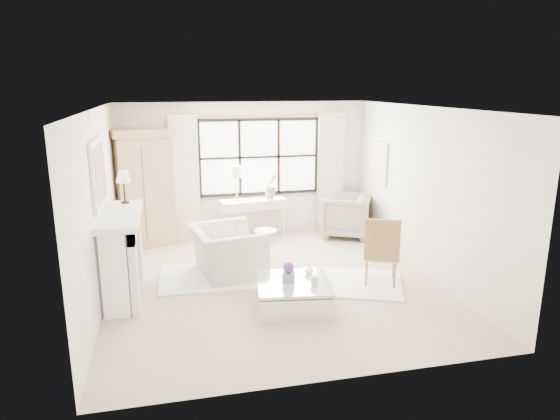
# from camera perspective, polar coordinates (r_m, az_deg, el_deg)

# --- Properties ---
(floor) EXTENTS (5.50, 5.50, 0.00)m
(floor) POSITION_cam_1_polar(r_m,az_deg,el_deg) (7.93, -0.73, -8.29)
(floor) COLOR #C4AE91
(floor) RESTS_ON ground
(ceiling) EXTENTS (5.50, 5.50, 0.00)m
(ceiling) POSITION_cam_1_polar(r_m,az_deg,el_deg) (7.33, -0.79, 11.60)
(ceiling) COLOR white
(ceiling) RESTS_ON ground
(wall_back) EXTENTS (5.00, 0.00, 5.00)m
(wall_back) POSITION_cam_1_polar(r_m,az_deg,el_deg) (10.17, -4.07, 4.63)
(wall_back) COLOR white
(wall_back) RESTS_ON ground
(wall_front) EXTENTS (5.00, 0.00, 5.00)m
(wall_front) POSITION_cam_1_polar(r_m,az_deg,el_deg) (4.97, 6.03, -5.66)
(wall_front) COLOR beige
(wall_front) RESTS_ON ground
(wall_left) EXTENTS (0.00, 5.50, 5.50)m
(wall_left) POSITION_cam_1_polar(r_m,az_deg,el_deg) (7.41, -20.00, 0.22)
(wall_left) COLOR silver
(wall_left) RESTS_ON ground
(wall_right) EXTENTS (0.00, 5.50, 5.50)m
(wall_right) POSITION_cam_1_polar(r_m,az_deg,el_deg) (8.40, 16.17, 2.07)
(wall_right) COLOR beige
(wall_right) RESTS_ON ground
(window_pane) EXTENTS (2.40, 0.02, 1.50)m
(window_pane) POSITION_cam_1_polar(r_m,az_deg,el_deg) (10.16, -2.39, 6.07)
(window_pane) COLOR white
(window_pane) RESTS_ON wall_back
(window_frame) EXTENTS (2.50, 0.04, 1.50)m
(window_frame) POSITION_cam_1_polar(r_m,az_deg,el_deg) (10.15, -2.38, 6.06)
(window_frame) COLOR black
(window_frame) RESTS_ON wall_back
(curtain_rod) EXTENTS (3.30, 0.04, 0.04)m
(curtain_rod) POSITION_cam_1_polar(r_m,az_deg,el_deg) (10.02, -2.38, 10.96)
(curtain_rod) COLOR #AD8A3C
(curtain_rod) RESTS_ON wall_back
(curtain_left) EXTENTS (0.55, 0.10, 2.47)m
(curtain_left) POSITION_cam_1_polar(r_m,az_deg,el_deg) (9.98, -10.80, 3.56)
(curtain_left) COLOR white
(curtain_left) RESTS_ON ground
(curtain_right) EXTENTS (0.55, 0.10, 2.47)m
(curtain_right) POSITION_cam_1_polar(r_m,az_deg,el_deg) (10.52, 5.79, 4.28)
(curtain_right) COLOR beige
(curtain_right) RESTS_ON ground
(fireplace) EXTENTS (0.58, 1.66, 1.26)m
(fireplace) POSITION_cam_1_polar(r_m,az_deg,el_deg) (7.58, -17.85, -4.85)
(fireplace) COLOR white
(fireplace) RESTS_ON ground
(mirror_frame) EXTENTS (0.05, 1.15, 0.95)m
(mirror_frame) POSITION_cam_1_polar(r_m,az_deg,el_deg) (7.32, -20.09, 3.96)
(mirror_frame) COLOR white
(mirror_frame) RESTS_ON wall_left
(mirror_glass) EXTENTS (0.02, 1.00, 0.80)m
(mirror_glass) POSITION_cam_1_polar(r_m,az_deg,el_deg) (7.31, -19.85, 3.97)
(mirror_glass) COLOR #B3B8BE
(mirror_glass) RESTS_ON wall_left
(art_frame) EXTENTS (0.04, 0.62, 0.82)m
(art_frame) POSITION_cam_1_polar(r_m,az_deg,el_deg) (9.84, 11.32, 5.25)
(art_frame) COLOR white
(art_frame) RESTS_ON wall_right
(art_canvas) EXTENTS (0.01, 0.52, 0.72)m
(art_canvas) POSITION_cam_1_polar(r_m,az_deg,el_deg) (9.83, 11.22, 5.25)
(art_canvas) COLOR beige
(art_canvas) RESTS_ON wall_right
(mantel_lamp) EXTENTS (0.22, 0.22, 0.51)m
(mantel_lamp) POSITION_cam_1_polar(r_m,az_deg,el_deg) (7.92, -17.49, 3.52)
(mantel_lamp) COLOR black
(mantel_lamp) RESTS_ON fireplace
(armoire) EXTENTS (1.27, 0.97, 2.24)m
(armoire) POSITION_cam_1_polar(r_m,az_deg,el_deg) (9.80, -15.23, 2.55)
(armoire) COLOR tan
(armoire) RESTS_ON floor
(console_table) EXTENTS (1.35, 0.63, 0.80)m
(console_table) POSITION_cam_1_polar(r_m,az_deg,el_deg) (10.06, -3.09, -0.99)
(console_table) COLOR silver
(console_table) RESTS_ON floor
(console_lamp) EXTENTS (0.28, 0.28, 0.69)m
(console_lamp) POSITION_cam_1_polar(r_m,az_deg,el_deg) (9.81, -5.01, 4.30)
(console_lamp) COLOR #B99140
(console_lamp) RESTS_ON console_table
(orchid_plant) EXTENTS (0.36, 0.33, 0.53)m
(orchid_plant) POSITION_cam_1_polar(r_m,az_deg,el_deg) (9.98, -0.99, 2.80)
(orchid_plant) COLOR #627C53
(orchid_plant) RESTS_ON console_table
(side_table) EXTENTS (0.40, 0.40, 0.51)m
(side_table) POSITION_cam_1_polar(r_m,az_deg,el_deg) (8.96, -1.63, -3.37)
(side_table) COLOR white
(side_table) RESTS_ON floor
(rug_left) EXTENTS (1.86, 1.36, 0.03)m
(rug_left) POSITION_cam_1_polar(r_m,az_deg,el_deg) (8.20, -7.26, -7.51)
(rug_left) COLOR white
(rug_left) RESTS_ON floor
(rug_right) EXTENTS (1.94, 1.72, 0.03)m
(rug_right) POSITION_cam_1_polar(r_m,az_deg,el_deg) (7.96, 7.88, -8.22)
(rug_right) COLOR white
(rug_right) RESTS_ON floor
(club_armchair) EXTENTS (1.25, 1.37, 0.79)m
(club_armchair) POSITION_cam_1_polar(r_m,az_deg,el_deg) (8.17, -6.08, -4.73)
(club_armchair) COLOR beige
(club_armchair) RESTS_ON floor
(wingback_chair) EXTENTS (1.27, 1.25, 0.87)m
(wingback_chair) POSITION_cam_1_polar(r_m,az_deg,el_deg) (10.26, 7.53, -0.60)
(wingback_chair) COLOR #9D9384
(wingback_chair) RESTS_ON floor
(french_chair) EXTENTS (0.63, 0.64, 1.08)m
(french_chair) POSITION_cam_1_polar(r_m,az_deg,el_deg) (7.91, 11.42, -6.22)
(french_chair) COLOR #A47544
(french_chair) RESTS_ON floor
(coffee_table) EXTENTS (1.13, 1.13, 0.38)m
(coffee_table) POSITION_cam_1_polar(r_m,az_deg,el_deg) (7.04, 1.54, -9.68)
(coffee_table) COLOR white
(coffee_table) RESTS_ON floor
(planter_box) EXTENTS (0.21, 0.21, 0.12)m
(planter_box) POSITION_cam_1_polar(r_m,az_deg,el_deg) (6.95, 0.99, -7.67)
(planter_box) COLOR slate
(planter_box) RESTS_ON coffee_table
(planter_flowers) EXTENTS (0.15, 0.15, 0.15)m
(planter_flowers) POSITION_cam_1_polar(r_m,az_deg,el_deg) (6.90, 0.99, -6.60)
(planter_flowers) COLOR #5D3079
(planter_flowers) RESTS_ON planter_box
(pillar_candle) EXTENTS (0.10, 0.10, 0.12)m
(pillar_candle) POSITION_cam_1_polar(r_m,az_deg,el_deg) (6.87, 3.97, -7.99)
(pillar_candle) COLOR silver
(pillar_candle) RESTS_ON coffee_table
(coffee_vase) EXTENTS (0.14, 0.14, 0.14)m
(coffee_vase) POSITION_cam_1_polar(r_m,az_deg,el_deg) (7.21, 3.35, -6.82)
(coffee_vase) COLOR white
(coffee_vase) RESTS_ON coffee_table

